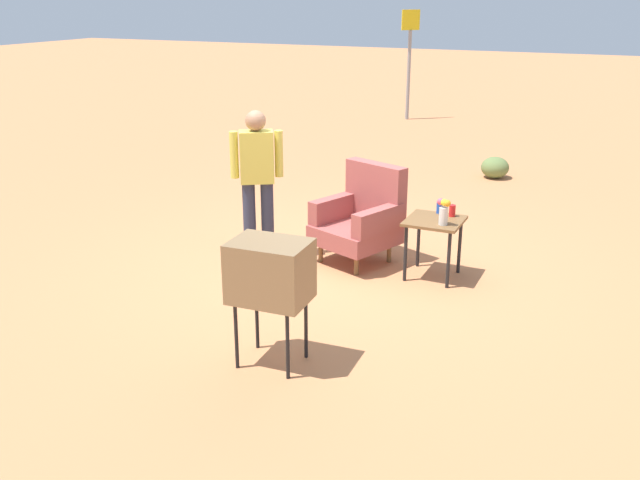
# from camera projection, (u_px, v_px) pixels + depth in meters

# --- Properties ---
(ground_plane) EXTENTS (60.00, 60.00, 0.00)m
(ground_plane) POSITION_uv_depth(u_px,v_px,m) (333.00, 265.00, 7.70)
(ground_plane) COLOR #C17A4C
(armchair) EXTENTS (0.99, 1.00, 1.06)m
(armchair) POSITION_uv_depth(u_px,v_px,m) (362.00, 217.00, 7.68)
(armchair) COLOR brown
(armchair) RESTS_ON ground
(side_table) EXTENTS (0.56, 0.56, 0.63)m
(side_table) POSITION_uv_depth(u_px,v_px,m) (434.00, 228.00, 7.20)
(side_table) COLOR black
(side_table) RESTS_ON ground
(tv_on_stand) EXTENTS (0.62, 0.48, 1.03)m
(tv_on_stand) POSITION_uv_depth(u_px,v_px,m) (270.00, 272.00, 5.42)
(tv_on_stand) COLOR black
(tv_on_stand) RESTS_ON ground
(person_standing) EXTENTS (0.50, 0.38, 1.64)m
(person_standing) POSITION_uv_depth(u_px,v_px,m) (257.00, 175.00, 7.64)
(person_standing) COLOR #2D3347
(person_standing) RESTS_ON ground
(road_sign) EXTENTS (0.33, 0.33, 2.44)m
(road_sign) POSITION_uv_depth(u_px,v_px,m) (409.00, 58.00, 16.00)
(road_sign) COLOR gray
(road_sign) RESTS_ON ground
(soda_can_blue) EXTENTS (0.07, 0.07, 0.12)m
(soda_can_blue) POSITION_uv_depth(u_px,v_px,m) (440.00, 208.00, 7.36)
(soda_can_blue) COLOR blue
(soda_can_blue) RESTS_ON side_table
(soda_can_red) EXTENTS (0.07, 0.07, 0.12)m
(soda_can_red) POSITION_uv_depth(u_px,v_px,m) (452.00, 211.00, 7.25)
(soda_can_red) COLOR red
(soda_can_red) RESTS_ON side_table
(flower_vase) EXTENTS (0.14, 0.10, 0.27)m
(flower_vase) POSITION_uv_depth(u_px,v_px,m) (444.00, 211.00, 6.96)
(flower_vase) COLOR silver
(flower_vase) RESTS_ON side_table
(shrub_mid) EXTENTS (0.44, 0.44, 0.34)m
(shrub_mid) POSITION_uv_depth(u_px,v_px,m) (495.00, 167.00, 11.23)
(shrub_mid) COLOR olive
(shrub_mid) RESTS_ON ground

